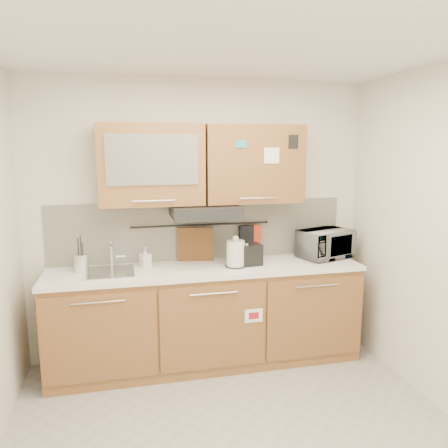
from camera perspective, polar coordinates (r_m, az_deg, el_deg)
floor at (r=3.30m, az=2.17°, el=-26.94°), size 3.20×3.20×0.00m
ceiling at (r=2.71m, az=2.56°, el=23.17°), size 3.20×3.20×0.00m
wall_back at (r=4.16m, az=-3.11°, el=0.55°), size 3.20×0.00×3.20m
base_cabinet at (r=4.11m, az=-2.23°, el=-12.54°), size 2.80×0.64×0.88m
countertop at (r=3.95m, az=-2.27°, el=-5.91°), size 2.82×0.62×0.04m
backsplash at (r=4.16m, az=-3.07°, el=-0.84°), size 2.80×0.02×0.56m
upper_cabinets at (r=3.93m, az=-2.80°, el=7.78°), size 1.82×0.37×0.70m
range_hood at (r=3.90m, az=-2.49°, el=1.70°), size 0.60×0.46×0.10m
sink at (r=3.90m, az=-14.75°, el=-6.08°), size 0.42×0.40×0.26m
utensil_rail at (r=4.12m, az=-2.98°, el=-0.11°), size 1.30×0.02×0.02m
utensil_crock at (r=3.97m, az=-18.11°, el=-4.82°), size 0.14×0.14×0.32m
kettle at (r=3.92m, az=1.54°, el=-3.98°), size 0.21×0.18×0.29m
toaster at (r=3.99m, az=3.06°, el=-4.01°), size 0.27×0.17×0.19m
microwave at (r=4.36m, az=13.07°, el=-2.53°), size 0.58×0.48×0.27m
soap_bottle at (r=3.98m, az=-10.24°, el=-4.26°), size 0.11×0.11×0.18m
cutting_board at (r=4.14m, az=-3.77°, el=-3.36°), size 0.34×0.09×0.43m
oven_mitt at (r=4.13m, az=-2.69°, el=-1.65°), size 0.11×0.06×0.18m
dark_pouch at (r=4.22m, az=2.92°, el=-1.69°), size 0.15×0.06×0.23m
pot_holder at (r=4.24m, az=3.94°, el=-1.27°), size 0.13×0.08×0.17m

